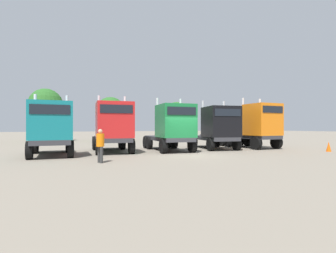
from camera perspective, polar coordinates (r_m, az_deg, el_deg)
The scene contains 11 objects.
ground at distance 17.63m, azimuth 4.35°, elevation -6.11°, with size 200.00×200.00×0.00m, color gray.
semi_truck_teal at distance 18.12m, azimuth -23.76°, elevation -0.27°, with size 2.61×5.99×3.95m.
semi_truck_red at distance 19.37m, azimuth -11.66°, elevation -0.09°, with size 3.05×6.51×4.13m.
semi_truck_green at distance 19.94m, azimuth 0.94°, elevation -0.16°, with size 2.98×6.35×4.07m.
semi_truck_black at distance 22.22m, azimuth 10.54°, elevation -0.16°, with size 3.53×6.56×4.06m.
semi_truck_orange at distance 24.25m, azimuth 18.54°, elevation 0.20°, with size 2.62×6.00×4.39m.
visitor_in_hivis at distance 14.09m, azimuth -14.30°, elevation -3.50°, with size 0.49×0.49×1.73m.
traffic_cone_near at distance 23.27m, azimuth 31.16°, elevation -3.71°, with size 0.36×0.36×0.75m, color #F2590C.
oak_far_left at distance 37.71m, azimuth -24.73°, elevation 4.15°, with size 4.26×4.26×6.79m.
oak_far_centre at distance 36.16m, azimuth -12.21°, elevation 3.02°, with size 3.98×3.98×5.83m.
oak_far_right at distance 43.12m, azimuth 1.89°, elevation 2.51°, with size 4.15×4.15×5.91m.
Camera 1 is at (-8.04, -15.58, 1.84)m, focal length 28.46 mm.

